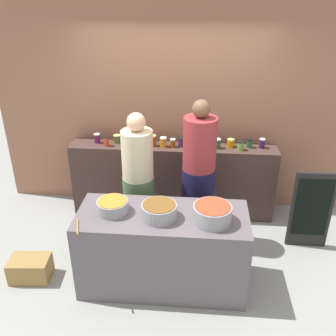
% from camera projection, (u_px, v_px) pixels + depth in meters
% --- Properties ---
extents(ground, '(12.00, 12.00, 0.00)m').
position_uv_depth(ground, '(165.00, 263.00, 4.37)').
color(ground, gray).
extents(storefront_wall, '(4.80, 0.12, 3.00)m').
position_uv_depth(storefront_wall, '(175.00, 100.00, 4.99)').
color(storefront_wall, '#97644F').
rests_on(storefront_wall, ground).
extents(display_shelf, '(2.70, 0.36, 1.00)m').
position_uv_depth(display_shelf, '(173.00, 180.00, 5.13)').
color(display_shelf, '#412C28').
rests_on(display_shelf, ground).
extents(prep_table, '(1.70, 0.70, 0.86)m').
position_uv_depth(prep_table, '(163.00, 250.00, 3.91)').
color(prep_table, '#5A5258').
rests_on(prep_table, ground).
extents(preserve_jar_0, '(0.08, 0.08, 0.12)m').
position_uv_depth(preserve_jar_0, '(97.00, 138.00, 4.98)').
color(preserve_jar_0, '#531847').
rests_on(preserve_jar_0, display_shelf).
extents(preserve_jar_1, '(0.07, 0.07, 0.14)m').
position_uv_depth(preserve_jar_1, '(106.00, 141.00, 4.88)').
color(preserve_jar_1, red).
rests_on(preserve_jar_1, display_shelf).
extents(preserve_jar_2, '(0.09, 0.09, 0.10)m').
position_uv_depth(preserve_jar_2, '(117.00, 139.00, 4.99)').
color(preserve_jar_2, '#3D5524').
rests_on(preserve_jar_2, display_shelf).
extents(preserve_jar_3, '(0.07, 0.07, 0.12)m').
position_uv_depth(preserve_jar_3, '(134.00, 142.00, 4.86)').
color(preserve_jar_3, orange).
rests_on(preserve_jar_3, display_shelf).
extents(preserve_jar_4, '(0.07, 0.07, 0.12)m').
position_uv_depth(preserve_jar_4, '(142.00, 142.00, 4.85)').
color(preserve_jar_4, '#53284C').
rests_on(preserve_jar_4, display_shelf).
extents(preserve_jar_5, '(0.09, 0.09, 0.14)m').
position_uv_depth(preserve_jar_5, '(153.00, 141.00, 4.88)').
color(preserve_jar_5, '#8C3C13').
rests_on(preserve_jar_5, display_shelf).
extents(preserve_jar_6, '(0.09, 0.09, 0.13)m').
position_uv_depth(preserve_jar_6, '(163.00, 142.00, 4.86)').
color(preserve_jar_6, orange).
rests_on(preserve_jar_6, display_shelf).
extents(preserve_jar_7, '(0.07, 0.07, 0.11)m').
position_uv_depth(preserve_jar_7, '(173.00, 143.00, 4.85)').
color(preserve_jar_7, '#84410E').
rests_on(preserve_jar_7, display_shelf).
extents(preserve_jar_8, '(0.08, 0.08, 0.11)m').
position_uv_depth(preserve_jar_8, '(181.00, 142.00, 4.86)').
color(preserve_jar_8, '#581F56').
rests_on(preserve_jar_8, display_shelf).
extents(preserve_jar_9, '(0.09, 0.09, 0.14)m').
position_uv_depth(preserve_jar_9, '(194.00, 144.00, 4.79)').
color(preserve_jar_9, '#264B28').
rests_on(preserve_jar_9, display_shelf).
extents(preserve_jar_10, '(0.09, 0.09, 0.12)m').
position_uv_depth(preserve_jar_10, '(204.00, 143.00, 4.83)').
color(preserve_jar_10, '#335127').
rests_on(preserve_jar_10, display_shelf).
extents(preserve_jar_11, '(0.09, 0.09, 0.13)m').
position_uv_depth(preserve_jar_11, '(217.00, 143.00, 4.81)').
color(preserve_jar_11, '#274B26').
rests_on(preserve_jar_11, display_shelf).
extents(preserve_jar_12, '(0.09, 0.09, 0.11)m').
position_uv_depth(preserve_jar_12, '(231.00, 143.00, 4.85)').
color(preserve_jar_12, orange).
rests_on(preserve_jar_12, display_shelf).
extents(preserve_jar_13, '(0.08, 0.08, 0.12)m').
position_uv_depth(preserve_jar_13, '(240.00, 146.00, 4.76)').
color(preserve_jar_13, '#629835').
rests_on(preserve_jar_13, display_shelf).
extents(preserve_jar_14, '(0.07, 0.07, 0.12)m').
position_uv_depth(preserve_jar_14, '(249.00, 143.00, 4.83)').
color(preserve_jar_14, '#254F2B').
rests_on(preserve_jar_14, display_shelf).
extents(preserve_jar_15, '(0.07, 0.07, 0.12)m').
position_uv_depth(preserve_jar_15, '(262.00, 143.00, 4.82)').
color(preserve_jar_15, '#431549').
rests_on(preserve_jar_15, display_shelf).
extents(cooking_pot_left, '(0.31, 0.31, 0.13)m').
position_uv_depth(cooking_pot_left, '(113.00, 206.00, 3.73)').
color(cooking_pot_left, gray).
rests_on(cooking_pot_left, prep_table).
extents(cooking_pot_center, '(0.34, 0.34, 0.15)m').
position_uv_depth(cooking_pot_center, '(159.00, 211.00, 3.63)').
color(cooking_pot_center, gray).
rests_on(cooking_pot_center, prep_table).
extents(cooking_pot_right, '(0.37, 0.37, 0.17)m').
position_uv_depth(cooking_pot_right, '(212.00, 214.00, 3.57)').
color(cooking_pot_right, gray).
rests_on(cooking_pot_right, prep_table).
extents(wooden_spoon, '(0.09, 0.24, 0.02)m').
position_uv_depth(wooden_spoon, '(78.00, 227.00, 3.51)').
color(wooden_spoon, '#9E703D').
rests_on(wooden_spoon, prep_table).
extents(cook_with_tongs, '(0.37, 0.37, 1.68)m').
position_uv_depth(cook_with_tongs, '(139.00, 189.00, 4.39)').
color(cook_with_tongs, '#48633F').
rests_on(cook_with_tongs, ground).
extents(cook_in_cap, '(0.39, 0.39, 1.80)m').
position_uv_depth(cook_in_cap, '(198.00, 182.00, 4.41)').
color(cook_in_cap, black).
rests_on(cook_in_cap, ground).
extents(bread_crate, '(0.45, 0.31, 0.25)m').
position_uv_depth(bread_crate, '(30.00, 268.00, 4.10)').
color(bread_crate, olive).
rests_on(bread_crate, ground).
extents(chalkboard_sign, '(0.47, 0.05, 0.99)m').
position_uv_depth(chalkboard_sign, '(311.00, 210.00, 4.44)').
color(chalkboard_sign, black).
rests_on(chalkboard_sign, ground).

